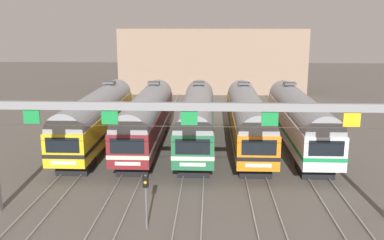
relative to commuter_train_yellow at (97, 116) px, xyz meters
name	(u,v)px	position (x,y,z in m)	size (l,w,h in m)	color
ground_plane	(197,148)	(8.65, 0.00, -2.69)	(160.00, 160.00, 0.00)	#5B564F
track_bed	(201,109)	(8.65, 17.00, -2.61)	(18.81, 70.00, 0.15)	gray
commuter_train_yellow	(97,116)	(0.00, 0.00, 0.00)	(2.88, 18.06, 5.05)	gold
commuter_train_maroon	(147,117)	(4.33, 0.00, 0.00)	(2.88, 18.06, 5.05)	maroon
commuter_train_green	(197,117)	(8.65, 0.00, 0.00)	(2.88, 18.06, 5.05)	#236B42
commuter_train_orange	(248,118)	(12.98, 0.00, 0.00)	(2.88, 18.06, 5.05)	orange
commuter_train_white	(299,118)	(17.30, 0.00, 0.00)	(2.88, 18.06, 5.05)	white
catenary_gantry	(189,124)	(8.65, -13.50, 2.58)	(22.54, 0.44, 6.97)	gray
yard_signal_mast	(146,192)	(6.49, -15.37, -0.59)	(0.28, 0.35, 3.00)	#59595E
maintenance_building	(212,60)	(10.00, 32.80, 2.14)	(27.98, 10.00, 9.66)	gray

